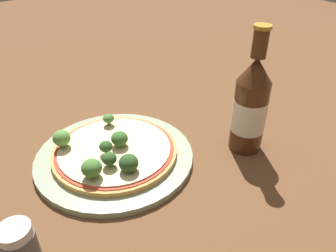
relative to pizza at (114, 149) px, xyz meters
name	(u,v)px	position (x,y,z in m)	size (l,w,h in m)	color
ground_plane	(112,160)	(0.00, -0.01, -0.02)	(3.00, 3.00, 0.00)	brown
plate	(116,157)	(0.01, 0.00, -0.01)	(0.29, 0.29, 0.01)	#93A384
pizza	(114,149)	(0.00, 0.00, 0.00)	(0.23, 0.23, 0.01)	tan
broccoli_floret_0	(92,168)	(0.06, -0.06, 0.02)	(0.03, 0.03, 0.03)	#6B8E51
broccoli_floret_1	(119,138)	(0.00, 0.01, 0.02)	(0.03, 0.03, 0.03)	#6B8E51
broccoli_floret_2	(106,147)	(0.01, -0.02, 0.02)	(0.02, 0.02, 0.03)	#6B8E51
broccoli_floret_3	(130,162)	(0.07, 0.00, 0.02)	(0.03, 0.03, 0.03)	#6B8E51
broccoli_floret_4	(109,159)	(0.05, -0.03, 0.02)	(0.02, 0.02, 0.03)	#6B8E51
broccoli_floret_5	(108,119)	(-0.07, 0.02, 0.02)	(0.02, 0.02, 0.02)	#6B8E51
broccoli_floret_6	(62,138)	(-0.05, -0.08, 0.03)	(0.03, 0.03, 0.03)	#6B8E51
beer_bottle	(250,106)	(0.11, 0.23, 0.07)	(0.06, 0.06, 0.24)	#472814
pepper_shaker	(20,247)	(0.14, -0.19, 0.01)	(0.04, 0.04, 0.07)	#4C4C51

